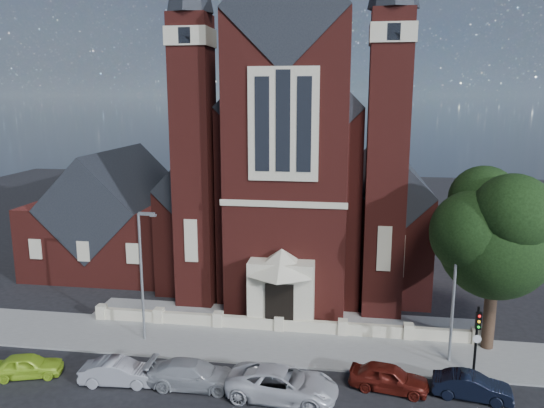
{
  "coord_description": "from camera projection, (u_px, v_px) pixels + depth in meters",
  "views": [
    {
      "loc": [
        4.24,
        -24.66,
        14.77
      ],
      "look_at": [
        -1.31,
        12.0,
        7.15
      ],
      "focal_mm": 35.0,
      "sensor_mm": 36.0,
      "label": 1
    }
  ],
  "objects": [
    {
      "name": "street_tree",
      "position": [
        500.0,
        237.0,
        29.76
      ],
      "size": [
        6.4,
        6.6,
        10.7
      ],
      "color": "black",
      "rests_on": "ground"
    },
    {
      "name": "street_lamp_right",
      "position": [
        456.0,
        285.0,
        28.95
      ],
      "size": [
        1.16,
        0.22,
        8.09
      ],
      "color": "gray",
      "rests_on": "ground"
    },
    {
      "name": "pavement_strip",
      "position": [
        275.0,
        346.0,
        31.84
      ],
      "size": [
        60.0,
        5.0,
        0.12
      ],
      "primitive_type": "cube",
      "color": "slate",
      "rests_on": "ground"
    },
    {
      "name": "car_lime_van",
      "position": [
        27.0,
        366.0,
        28.27
      ],
      "size": [
        3.91,
        2.47,
        1.24
      ],
      "primitive_type": "imported",
      "rotation": [
        0.0,
        0.0,
        1.87
      ],
      "color": "#9ECA28",
      "rests_on": "ground"
    },
    {
      "name": "church",
      "position": [
        304.0,
        169.0,
        48.05
      ],
      "size": [
        20.01,
        34.9,
        29.2
      ],
      "color": "#541B16",
      "rests_on": "ground"
    },
    {
      "name": "car_dark_red",
      "position": [
        389.0,
        377.0,
        26.97
      ],
      "size": [
        4.22,
        2.29,
        1.36
      ],
      "primitive_type": "imported",
      "rotation": [
        0.0,
        0.0,
        1.39
      ],
      "color": "#51140D",
      "rests_on": "ground"
    },
    {
      "name": "car_white_suv",
      "position": [
        283.0,
        384.0,
        26.22
      ],
      "size": [
        5.74,
        3.01,
        1.54
      ],
      "primitive_type": "imported",
      "rotation": [
        0.0,
        0.0,
        1.49
      ],
      "color": "silver",
      "rests_on": "ground"
    },
    {
      "name": "street_lamp_left",
      "position": [
        143.0,
        269.0,
        31.59
      ],
      "size": [
        1.16,
        0.22,
        8.09
      ],
      "color": "gray",
      "rests_on": "ground"
    },
    {
      "name": "car_navy",
      "position": [
        472.0,
        386.0,
        26.24
      ],
      "size": [
        3.95,
        1.86,
        1.25
      ],
      "primitive_type": "imported",
      "rotation": [
        0.0,
        0.0,
        1.43
      ],
      "color": "black",
      "rests_on": "ground"
    },
    {
      "name": "parish_hall",
      "position": [
        117.0,
        220.0,
        46.45
      ],
      "size": [
        12.0,
        12.2,
        10.24
      ],
      "color": "#541B16",
      "rests_on": "ground"
    },
    {
      "name": "forecourt_wall",
      "position": [
        279.0,
        331.0,
        33.77
      ],
      "size": [
        24.0,
        0.4,
        0.9
      ],
      "primitive_type": "cube",
      "color": "#B9AF93",
      "rests_on": "ground"
    },
    {
      "name": "car_silver_b",
      "position": [
        193.0,
        374.0,
        27.24
      ],
      "size": [
        4.79,
        2.03,
        1.38
      ],
      "primitive_type": "imported",
      "rotation": [
        0.0,
        0.0,
        1.59
      ],
      "color": "#979A9E",
      "rests_on": "ground"
    },
    {
      "name": "ground",
      "position": [
        294.0,
        285.0,
        42.0
      ],
      "size": [
        120.0,
        120.0,
        0.0
      ],
      "primitive_type": "plane",
      "color": "black",
      "rests_on": "ground"
    },
    {
      "name": "car_silver_a",
      "position": [
        119.0,
        372.0,
        27.55
      ],
      "size": [
        4.06,
        1.73,
        1.3
      ],
      "primitive_type": "imported",
      "rotation": [
        0.0,
        0.0,
        1.66
      ],
      "color": "gray",
      "rests_on": "ground"
    },
    {
      "name": "traffic_signal",
      "position": [
        477.0,
        333.0,
        27.69
      ],
      "size": [
        0.28,
        0.42,
        4.0
      ],
      "color": "black",
      "rests_on": "ground"
    },
    {
      "name": "forecourt_paving",
      "position": [
        283.0,
        319.0,
        35.71
      ],
      "size": [
        26.0,
        3.0,
        0.14
      ],
      "primitive_type": "cube",
      "color": "slate",
      "rests_on": "ground"
    }
  ]
}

